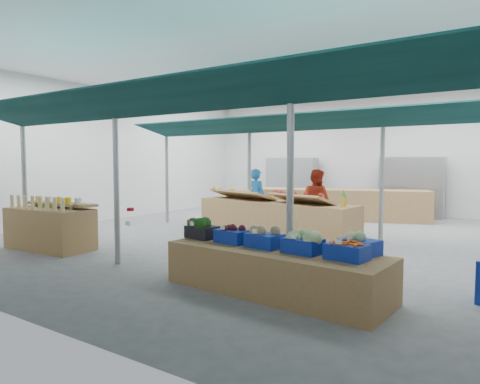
% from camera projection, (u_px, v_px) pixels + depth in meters
% --- Properties ---
extents(floor, '(13.00, 13.00, 0.00)m').
position_uv_depth(floor, '(272.00, 237.00, 10.59)').
color(floor, slate).
rests_on(floor, ground).
extents(hall, '(13.00, 13.00, 13.00)m').
position_uv_depth(hall, '(299.00, 133.00, 11.60)').
color(hall, silver).
rests_on(hall, ground).
extents(pole_grid, '(10.00, 4.60, 3.00)m').
position_uv_depth(pole_grid, '(263.00, 164.00, 8.60)').
color(pole_grid, gray).
rests_on(pole_grid, floor).
extents(awnings, '(9.50, 7.08, 0.30)m').
position_uv_depth(awnings, '(263.00, 116.00, 8.53)').
color(awnings, '#0A2B2B').
rests_on(awnings, pole_grid).
extents(back_shelving_left, '(2.00, 0.50, 2.00)m').
position_uv_depth(back_shelving_left, '(292.00, 184.00, 16.89)').
color(back_shelving_left, '#B23F33').
rests_on(back_shelving_left, floor).
extents(back_shelving_right, '(2.00, 0.50, 2.00)m').
position_uv_depth(back_shelving_right, '(411.00, 188.00, 14.41)').
color(back_shelving_right, '#B23F33').
rests_on(back_shelving_right, floor).
extents(bottle_shelf, '(2.02, 1.28, 1.15)m').
position_uv_depth(bottle_shelf, '(51.00, 227.00, 9.16)').
color(bottle_shelf, olive).
rests_on(bottle_shelf, floor).
extents(veg_counter, '(3.32, 1.32, 0.63)m').
position_uv_depth(veg_counter, '(275.00, 271.00, 6.07)').
color(veg_counter, olive).
rests_on(veg_counter, floor).
extents(fruit_counter, '(4.29, 1.59, 0.90)m').
position_uv_depth(fruit_counter, '(275.00, 220.00, 10.48)').
color(fruit_counter, olive).
rests_on(fruit_counter, floor).
extents(far_counter, '(5.50, 2.77, 0.98)m').
position_uv_depth(far_counter, '(340.00, 204.00, 13.86)').
color(far_counter, olive).
rests_on(far_counter, floor).
extents(vendor_left, '(0.66, 0.48, 1.68)m').
position_uv_depth(vendor_left, '(256.00, 198.00, 12.03)').
color(vendor_left, '#1C66B7').
rests_on(vendor_left, floor).
extents(vendor_right, '(0.90, 0.74, 1.68)m').
position_uv_depth(vendor_right, '(316.00, 202.00, 11.04)').
color(vendor_right, '#9D2413').
rests_on(vendor_right, floor).
extents(crate_broccoli, '(0.55, 0.44, 0.35)m').
position_uv_depth(crate_broccoli, '(202.00, 228.00, 6.89)').
color(crate_broccoli, black).
rests_on(crate_broccoli, veg_counter).
extents(crate_beets, '(0.55, 0.44, 0.29)m').
position_uv_depth(crate_beets, '(233.00, 234.00, 6.51)').
color(crate_beets, '#0D2795').
rests_on(crate_beets, veg_counter).
extents(crate_celeriac, '(0.55, 0.44, 0.31)m').
position_uv_depth(crate_celeriac, '(264.00, 237.00, 6.15)').
color(crate_celeriac, '#0D2795').
rests_on(crate_celeriac, veg_counter).
extents(crate_cabbage, '(0.55, 0.44, 0.35)m').
position_uv_depth(crate_cabbage, '(303.00, 241.00, 5.76)').
color(crate_cabbage, '#0D2795').
rests_on(crate_cabbage, veg_counter).
extents(crate_carrots, '(0.55, 0.44, 0.29)m').
position_uv_depth(crate_carrots, '(347.00, 251.00, 5.38)').
color(crate_carrots, '#0D2795').
rests_on(crate_carrots, veg_counter).
extents(sparrow, '(0.12, 0.09, 0.11)m').
position_uv_depth(sparrow, '(191.00, 223.00, 6.89)').
color(sparrow, brown).
rests_on(sparrow, crate_broccoli).
extents(pole_ribbon, '(0.12, 0.12, 0.28)m').
position_uv_depth(pole_ribbon, '(130.00, 211.00, 6.87)').
color(pole_ribbon, red).
rests_on(pole_ribbon, pole_grid).
extents(apple_heap_yellow, '(2.02, 1.21, 0.27)m').
position_uv_depth(apple_heap_yellow, '(242.00, 193.00, 11.03)').
color(apple_heap_yellow, '#997247').
rests_on(apple_heap_yellow, fruit_counter).
extents(apple_heap_red, '(1.64, 1.10, 0.27)m').
position_uv_depth(apple_heap_red, '(302.00, 197.00, 9.80)').
color(apple_heap_red, '#997247').
rests_on(apple_heap_red, fruit_counter).
extents(pineapple, '(0.14, 0.14, 0.39)m').
position_uv_depth(pineapple, '(343.00, 199.00, 9.11)').
color(pineapple, '#8C6019').
rests_on(pineapple, fruit_counter).
extents(crate_extra, '(0.58, 0.49, 0.32)m').
position_uv_depth(crate_extra, '(360.00, 243.00, 5.70)').
color(crate_extra, '#0D2795').
rests_on(crate_extra, veg_counter).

